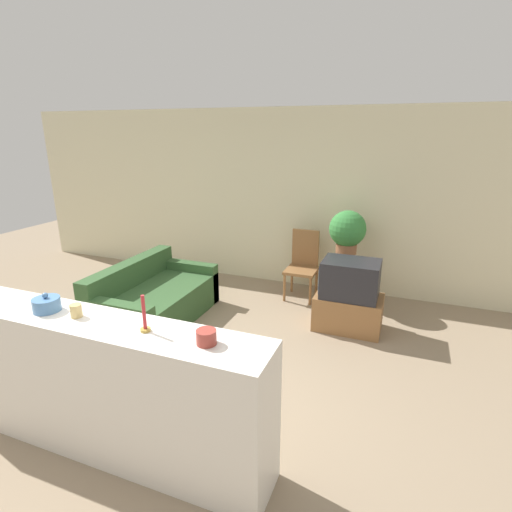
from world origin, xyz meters
TOP-DOWN VIEW (x-y plane):
  - ground_plane at (0.00, 0.00)m, footprint 14.00×14.00m
  - wall_back at (0.00, 3.43)m, footprint 9.00×0.06m
  - couch at (-0.90, 1.49)m, footprint 0.96×1.68m
  - tv_stand at (1.48, 2.16)m, footprint 0.81×0.52m
  - television at (1.48, 2.16)m, footprint 0.68×0.49m
  - wooden_chair at (0.69, 2.95)m, footprint 0.44×0.44m
  - plant_stand at (1.30, 2.92)m, footprint 0.18×0.18m
  - potted_plant at (1.30, 2.92)m, footprint 0.50×0.50m
  - foreground_counter at (0.00, -0.50)m, footprint 2.78×0.44m
  - decorative_bowl at (-0.37, -0.50)m, footprint 0.20×0.20m
  - candle_jar at (-0.09, -0.50)m, footprint 0.08×0.08m
  - candlestick at (0.50, -0.50)m, footprint 0.07×0.07m
  - coffee_tin at (0.96, -0.50)m, footprint 0.13×0.13m

SIDE VIEW (x-z plane):
  - ground_plane at x=0.00m, z-range 0.00..0.00m
  - tv_stand at x=1.48m, z-range 0.00..0.43m
  - couch at x=-0.90m, z-range -0.10..0.64m
  - plant_stand at x=1.30m, z-range 0.00..0.74m
  - wooden_chair at x=0.69m, z-range 0.03..1.02m
  - foreground_counter at x=0.00m, z-range 0.00..1.09m
  - television at x=1.48m, z-range 0.43..0.88m
  - potted_plant at x=1.30m, z-range 0.77..1.37m
  - coffee_tin at x=0.96m, z-range 1.09..1.18m
  - candle_jar at x=-0.09m, z-range 1.09..1.18m
  - decorative_bowl at x=-0.37m, z-range 1.07..1.21m
  - candlestick at x=0.50m, z-range 1.04..1.30m
  - wall_back at x=0.00m, z-range 0.00..2.70m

